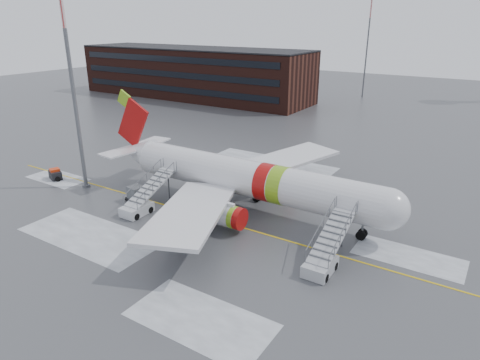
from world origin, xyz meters
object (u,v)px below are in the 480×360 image
Objects in this scene: airstair_fwd at (324,257)px; airliner at (243,178)px; baggage_tractor at (55,175)px; uld_container at (136,194)px; light_mast_near at (73,87)px; airstair_aft at (142,202)px; pushback_tug at (187,211)px.

airliner is at bearing 151.19° from airstair_fwd.
baggage_tractor is (-24.63, -5.29, -2.84)m from airliner.
uld_container is (-22.68, 1.64, -0.24)m from airstair_fwd.
light_mast_near is (-8.35, -0.11, 11.08)m from uld_container.
airstair_fwd is 0.34× the size of light_mast_near.
airstair_aft is 0.34× the size of light_mast_near.
airstair_fwd is at bearing -4.13° from uld_container.
airstair_aft is at bearing -159.96° from pushback_tug.
light_mast_near is (-31.03, 1.53, 10.84)m from airstair_fwd.
baggage_tractor is at bearing -178.40° from uld_container.
airstair_aft is 2.98m from uld_container.
airstair_aft is (-8.32, -6.54, -2.35)m from airliner.
baggage_tractor is 0.12× the size of light_mast_near.
airstair_aft is 2.82× the size of pushback_tug.
airstair_fwd is at bearing -2.82° from light_mast_near.
airstair_fwd is at bearing -28.81° from airliner.
uld_container is at bearing -155.59° from airliner.
pushback_tug is (-3.67, -4.84, -2.81)m from airliner.
light_mast_near is (-19.15, -5.01, 8.49)m from airliner.
airliner is at bearing 52.81° from pushback_tug.
airstair_fwd is 36.54m from baggage_tractor.
pushback_tug is (-15.56, 1.70, -0.45)m from airstair_fwd.
light_mast_near is at bearing 2.92° from baggage_tractor.
uld_container is at bearing 0.74° from light_mast_near.
light_mast_near is (5.49, 0.28, 11.33)m from baggage_tractor.
airstair_aft is 3.19× the size of uld_container.
pushback_tug is 1.13× the size of uld_container.
pushback_tug is 19.16m from light_mast_near.
airstair_fwd is at bearing 0.00° from airstair_aft.
airstair_fwd is 22.74m from uld_container.
pushback_tug reaches higher than baggage_tractor.
pushback_tug is at bearing 0.49° from uld_container.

